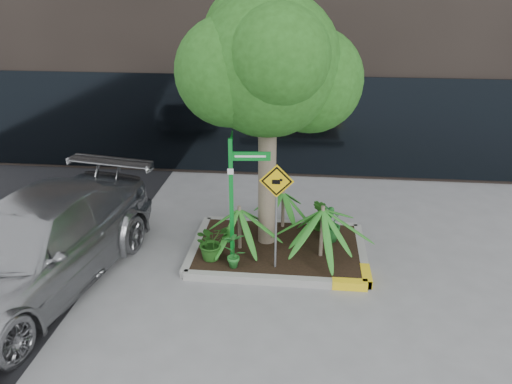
# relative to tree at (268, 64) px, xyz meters

# --- Properties ---
(ground) EXTENTS (80.00, 80.00, 0.00)m
(ground) POSITION_rel_tree_xyz_m (0.05, -0.52, -3.55)
(ground) COLOR gray
(ground) RESTS_ON ground
(planter) EXTENTS (3.35, 2.36, 0.15)m
(planter) POSITION_rel_tree_xyz_m (0.28, -0.25, -3.45)
(planter) COLOR #9E9E99
(planter) RESTS_ON ground
(tree) EXTENTS (3.25, 2.88, 4.87)m
(tree) POSITION_rel_tree_xyz_m (0.00, 0.00, 0.00)
(tree) COLOR gray
(tree) RESTS_ON ground
(palm_front) EXTENTS (1.13, 1.13, 1.26)m
(palm_front) POSITION_rel_tree_xyz_m (1.05, -0.50, -2.47)
(palm_front) COLOR gray
(palm_front) RESTS_ON ground
(palm_left) EXTENTS (0.98, 0.98, 1.09)m
(palm_left) POSITION_rel_tree_xyz_m (-0.48, -0.36, -2.59)
(palm_left) COLOR gray
(palm_left) RESTS_ON ground
(palm_back) EXTENTS (0.92, 0.92, 1.03)m
(palm_back) POSITION_rel_tree_xyz_m (0.28, 0.63, -2.64)
(palm_back) COLOR gray
(palm_back) RESTS_ON ground
(parked_car) EXTENTS (3.11, 5.68, 1.56)m
(parked_car) POSITION_rel_tree_xyz_m (-3.75, -1.83, -2.78)
(parked_car) COLOR #A7A7AB
(parked_car) RESTS_ON ground
(shrub_a) EXTENTS (0.87, 0.87, 0.69)m
(shrub_a) POSITION_rel_tree_xyz_m (-0.94, -0.81, -3.06)
(shrub_a) COLOR #215618
(shrub_a) RESTS_ON planter
(shrub_b) EXTENTS (0.55, 0.55, 0.75)m
(shrub_b) POSITION_rel_tree_xyz_m (1.23, 0.13, -3.03)
(shrub_b) COLOR #1C5F21
(shrub_b) RESTS_ON planter
(shrub_c) EXTENTS (0.49, 0.49, 0.72)m
(shrub_c) POSITION_rel_tree_xyz_m (-0.49, -1.07, -3.05)
(shrub_c) COLOR #247629
(shrub_c) RESTS_ON planter
(shrub_d) EXTENTS (0.53, 0.53, 0.70)m
(shrub_d) POSITION_rel_tree_xyz_m (1.06, 0.53, -3.05)
(shrub_d) COLOR #2A6B1F
(shrub_d) RESTS_ON planter
(street_sign_post) EXTENTS (0.75, 0.72, 2.46)m
(street_sign_post) POSITION_rel_tree_xyz_m (-0.51, -0.77, -2.03)
(street_sign_post) COLOR #0C8827
(street_sign_post) RESTS_ON ground
(cattle_sign) EXTENTS (0.59, 0.24, 1.91)m
(cattle_sign) POSITION_rel_tree_xyz_m (0.24, -0.91, -2.11)
(cattle_sign) COLOR slate
(cattle_sign) RESTS_ON ground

